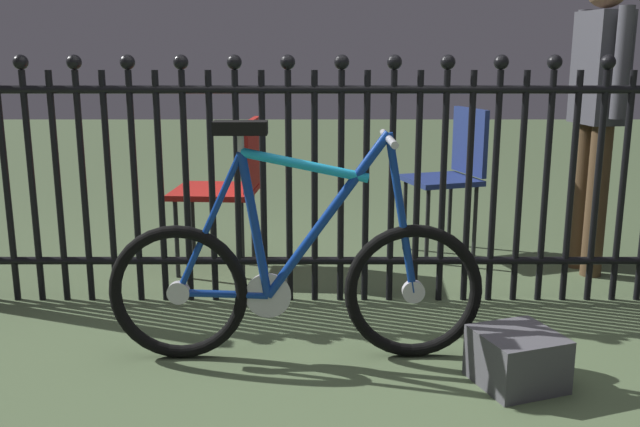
# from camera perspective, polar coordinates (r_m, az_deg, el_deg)

# --- Properties ---
(ground_plane) EXTENTS (20.00, 20.00, 0.00)m
(ground_plane) POSITION_cam_1_polar(r_m,az_deg,el_deg) (2.81, 2.00, -12.03)
(ground_plane) COLOR #4E6240
(iron_fence) EXTENTS (3.95, 0.07, 1.21)m
(iron_fence) POSITION_cam_1_polar(r_m,az_deg,el_deg) (3.31, 0.86, 3.16)
(iron_fence) COLOR black
(iron_fence) RESTS_ON ground
(bicycle) EXTENTS (1.46, 0.40, 0.94)m
(bicycle) POSITION_cam_1_polar(r_m,az_deg,el_deg) (2.75, -2.04, -5.28)
(bicycle) COLOR black
(bicycle) RESTS_ON ground
(chair_red) EXTENTS (0.47, 0.47, 0.83)m
(chair_red) POSITION_cam_1_polar(r_m,az_deg,el_deg) (3.87, -7.35, 2.73)
(chair_red) COLOR black
(chair_red) RESTS_ON ground
(chair_navy) EXTENTS (0.48, 0.48, 0.86)m
(chair_navy) POSITION_cam_1_polar(r_m,az_deg,el_deg) (4.22, 10.66, 3.71)
(chair_navy) COLOR black
(chair_navy) RESTS_ON ground
(person_visitor) EXTENTS (0.22, 0.47, 1.62)m
(person_visitor) POSITION_cam_1_polar(r_m,az_deg,el_deg) (4.01, 21.50, 8.96)
(person_visitor) COLOR #4C3823
(person_visitor) RESTS_ON ground
(display_crate) EXTENTS (0.36, 0.36, 0.20)m
(display_crate) POSITION_cam_1_polar(r_m,az_deg,el_deg) (2.71, 15.57, -11.22)
(display_crate) COLOR #4C4C51
(display_crate) RESTS_ON ground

